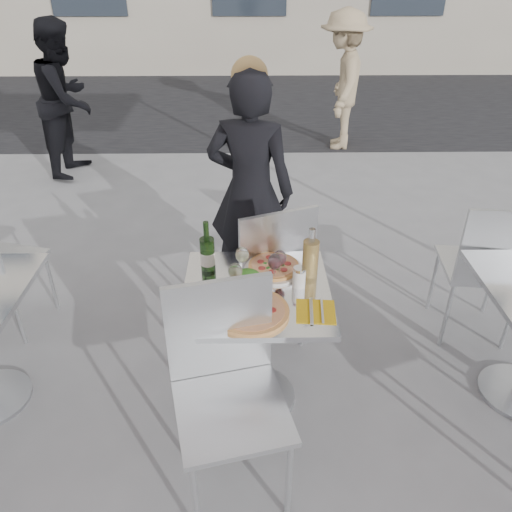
{
  "coord_description": "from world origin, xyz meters",
  "views": [
    {
      "loc": [
        -0.03,
        -2.0,
        2.17
      ],
      "look_at": [
        0.0,
        0.15,
        0.85
      ],
      "focal_mm": 35.0,
      "sensor_mm": 36.0,
      "label": 1
    }
  ],
  "objects_px": {
    "woman_diner": "(250,191)",
    "wine_bottle": "(208,254)",
    "salad_plate": "(247,280)",
    "sugar_shaker": "(299,277)",
    "pizza_near": "(251,311)",
    "napkin_right": "(316,311)",
    "carafe": "(310,260)",
    "wineglass_white_b": "(242,256)",
    "chair_far": "(269,266)",
    "chair_near": "(226,377)",
    "wineglass_red_b": "(280,259)",
    "side_chair_rfar": "(487,262)",
    "pedestrian_a": "(66,99)",
    "pizza_far": "(274,267)",
    "main_table": "(256,323)",
    "wineglass_white_a": "(235,272)",
    "napkin_left": "(203,319)",
    "pedestrian_b": "(342,81)",
    "wineglass_red_a": "(275,263)"
  },
  "relations": [
    {
      "from": "woman_diner",
      "to": "wine_bottle",
      "type": "xyz_separation_m",
      "value": [
        -0.22,
        -0.9,
        0.06
      ]
    },
    {
      "from": "salad_plate",
      "to": "sugar_shaker",
      "type": "xyz_separation_m",
      "value": [
        0.26,
        0.0,
        0.02
      ]
    },
    {
      "from": "pizza_near",
      "to": "napkin_right",
      "type": "height_order",
      "value": "pizza_near"
    },
    {
      "from": "carafe",
      "to": "wineglass_white_b",
      "type": "distance_m",
      "value": 0.34
    },
    {
      "from": "chair_far",
      "to": "salad_plate",
      "type": "distance_m",
      "value": 0.49
    },
    {
      "from": "chair_near",
      "to": "wineglass_red_b",
      "type": "xyz_separation_m",
      "value": [
        0.25,
        0.55,
        0.25
      ]
    },
    {
      "from": "side_chair_rfar",
      "to": "pedestrian_a",
      "type": "relative_size",
      "value": 0.61
    },
    {
      "from": "pizza_near",
      "to": "pizza_far",
      "type": "height_order",
      "value": "pizza_far"
    },
    {
      "from": "pedestrian_a",
      "to": "side_chair_rfar",
      "type": "bearing_deg",
      "value": -124.64
    },
    {
      "from": "carafe",
      "to": "napkin_right",
      "type": "distance_m",
      "value": 0.29
    },
    {
      "from": "main_table",
      "to": "wineglass_white_b",
      "type": "bearing_deg",
      "value": 116.67
    },
    {
      "from": "pizza_far",
      "to": "wineglass_white_b",
      "type": "xyz_separation_m",
      "value": [
        -0.16,
        -0.04,
        0.09
      ]
    },
    {
      "from": "side_chair_rfar",
      "to": "salad_plate",
      "type": "xyz_separation_m",
      "value": [
        -1.43,
        -0.47,
        0.21
      ]
    },
    {
      "from": "pizza_near",
      "to": "wine_bottle",
      "type": "xyz_separation_m",
      "value": [
        -0.22,
        0.34,
        0.1
      ]
    },
    {
      "from": "pizza_far",
      "to": "napkin_right",
      "type": "relative_size",
      "value": 1.52
    },
    {
      "from": "wine_bottle",
      "to": "napkin_right",
      "type": "height_order",
      "value": "wine_bottle"
    },
    {
      "from": "sugar_shaker",
      "to": "wineglass_white_b",
      "type": "xyz_separation_m",
      "value": [
        -0.28,
        0.11,
        0.06
      ]
    },
    {
      "from": "main_table",
      "to": "salad_plate",
      "type": "height_order",
      "value": "salad_plate"
    },
    {
      "from": "wineglass_white_a",
      "to": "woman_diner",
      "type": "bearing_deg",
      "value": 85.92
    },
    {
      "from": "wine_bottle",
      "to": "wineglass_red_b",
      "type": "height_order",
      "value": "wine_bottle"
    },
    {
      "from": "chair_near",
      "to": "pizza_far",
      "type": "xyz_separation_m",
      "value": [
        0.23,
        0.62,
        0.16
      ]
    },
    {
      "from": "napkin_left",
      "to": "wine_bottle",
      "type": "bearing_deg",
      "value": 59.05
    },
    {
      "from": "pizza_far",
      "to": "woman_diner",
      "type": "bearing_deg",
      "value": 97.64
    },
    {
      "from": "napkin_right",
      "to": "chair_far",
      "type": "bearing_deg",
      "value": 111.19
    },
    {
      "from": "napkin_right",
      "to": "napkin_left",
      "type": "bearing_deg",
      "value": -169.31
    },
    {
      "from": "salad_plate",
      "to": "napkin_right",
      "type": "bearing_deg",
      "value": -33.28
    },
    {
      "from": "chair_far",
      "to": "chair_near",
      "type": "bearing_deg",
      "value": 55.38
    },
    {
      "from": "wineglass_white_a",
      "to": "pizza_near",
      "type": "bearing_deg",
      "value": -67.0
    },
    {
      "from": "chair_near",
      "to": "pedestrian_b",
      "type": "relative_size",
      "value": 0.63
    },
    {
      "from": "napkin_left",
      "to": "napkin_right",
      "type": "xyz_separation_m",
      "value": [
        0.51,
        0.05,
        0.0
      ]
    },
    {
      "from": "wineglass_white_a",
      "to": "napkin_right",
      "type": "relative_size",
      "value": 0.79
    },
    {
      "from": "main_table",
      "to": "wineglass_white_a",
      "type": "xyz_separation_m",
      "value": [
        -0.1,
        -0.01,
        0.32
      ]
    },
    {
      "from": "salad_plate",
      "to": "pedestrian_a",
      "type": "bearing_deg",
      "value": 119.49
    },
    {
      "from": "wineglass_red_b",
      "to": "sugar_shaker",
      "type": "bearing_deg",
      "value": -39.93
    },
    {
      "from": "woman_diner",
      "to": "pizza_far",
      "type": "relative_size",
      "value": 5.28
    },
    {
      "from": "wineglass_white_a",
      "to": "napkin_left",
      "type": "xyz_separation_m",
      "value": [
        -0.14,
        -0.22,
        -0.11
      ]
    },
    {
      "from": "pizza_near",
      "to": "salad_plate",
      "type": "distance_m",
      "value": 0.21
    },
    {
      "from": "wineglass_red_a",
      "to": "napkin_right",
      "type": "distance_m",
      "value": 0.33
    },
    {
      "from": "side_chair_rfar",
      "to": "wineglass_white_b",
      "type": "height_order",
      "value": "side_chair_rfar"
    },
    {
      "from": "woman_diner",
      "to": "pizza_far",
      "type": "distance_m",
      "value": 0.88
    },
    {
      "from": "sugar_shaker",
      "to": "wineglass_white_a",
      "type": "bearing_deg",
      "value": -172.83
    },
    {
      "from": "sugar_shaker",
      "to": "side_chair_rfar",
      "type": "bearing_deg",
      "value": 21.76
    },
    {
      "from": "woman_diner",
      "to": "sugar_shaker",
      "type": "relative_size",
      "value": 14.99
    },
    {
      "from": "carafe",
      "to": "pizza_near",
      "type": "bearing_deg",
      "value": -137.66
    },
    {
      "from": "chair_far",
      "to": "pizza_far",
      "type": "relative_size",
      "value": 3.28
    },
    {
      "from": "wine_bottle",
      "to": "wineglass_white_a",
      "type": "distance_m",
      "value": 0.22
    },
    {
      "from": "wineglass_white_a",
      "to": "wineglass_white_b",
      "type": "relative_size",
      "value": 1.0
    },
    {
      "from": "pedestrian_a",
      "to": "wineglass_red_b",
      "type": "height_order",
      "value": "pedestrian_a"
    },
    {
      "from": "napkin_left",
      "to": "wineglass_red_b",
      "type": "bearing_deg",
      "value": 12.0
    },
    {
      "from": "pedestrian_a",
      "to": "napkin_right",
      "type": "xyz_separation_m",
      "value": [
        2.25,
        -3.63,
        -0.06
      ]
    }
  ]
}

